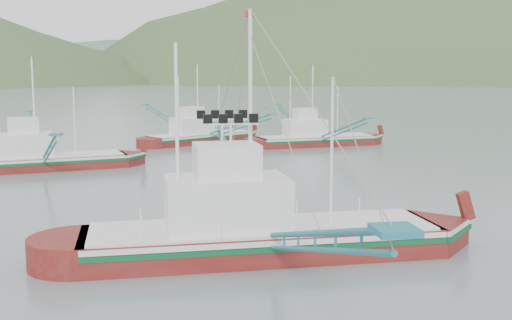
{
  "coord_description": "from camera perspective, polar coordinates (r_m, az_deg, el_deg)",
  "views": [
    {
      "loc": [
        -5.93,
        -31.35,
        8.59
      ],
      "look_at": [
        0.0,
        6.0,
        3.2
      ],
      "focal_mm": 45.0,
      "sensor_mm": 36.0,
      "label": 1
    }
  ],
  "objects": [
    {
      "name": "ground",
      "position": [
        33.05,
        1.64,
        -6.96
      ],
      "size": [
        1200.0,
        1200.0,
        0.0
      ],
      "primitive_type": "plane",
      "color": "slate",
      "rests_on": "ground"
    },
    {
      "name": "main_boat",
      "position": [
        29.6,
        0.03,
        -5.29
      ],
      "size": [
        16.62,
        29.85,
        12.07
      ],
      "rotation": [
        0.0,
        0.0,
        0.04
      ],
      "color": "#62130E",
      "rests_on": "ground"
    },
    {
      "name": "bg_boat_right",
      "position": [
        72.31,
        5.21,
        2.54
      ],
      "size": [
        13.68,
        23.88,
        9.74
      ],
      "rotation": [
        0.0,
        0.0,
        0.17
      ],
      "color": "#62130E",
      "rests_on": "ground"
    },
    {
      "name": "bg_boat_left",
      "position": [
        57.87,
        -18.66,
        1.03
      ],
      "size": [
        14.58,
        25.1,
        10.33
      ],
      "rotation": [
        0.0,
        0.0,
        0.24
      ],
      "color": "#62130E",
      "rests_on": "ground"
    },
    {
      "name": "bg_boat_far",
      "position": [
        75.08,
        -4.96,
        3.1
      ],
      "size": [
        16.72,
        22.05,
        9.79
      ],
      "rotation": [
        0.0,
        0.0,
        0.56
      ],
      "color": "#62130E",
      "rests_on": "ground"
    },
    {
      "name": "headland_right",
      "position": [
        522.88,
        19.17,
        6.73
      ],
      "size": [
        684.0,
        432.0,
        306.0
      ],
      "primitive_type": "ellipsoid",
      "color": "#3B542B",
      "rests_on": "ground"
    },
    {
      "name": "ridge_distant",
      "position": [
        592.51,
        -5.59,
        7.24
      ],
      "size": [
        960.0,
        400.0,
        240.0
      ],
      "primitive_type": "ellipsoid",
      "color": "slate",
      "rests_on": "ground"
    }
  ]
}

